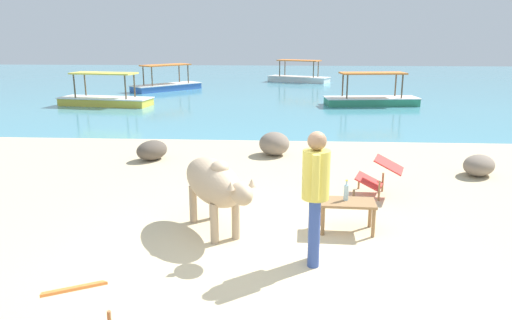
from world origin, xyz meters
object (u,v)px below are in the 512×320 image
object	(u,v)px
person_standing	(316,188)
boat_white	(299,77)
low_bench_table	(348,206)
boat_yellow	(106,98)
deck_chair_far	(77,317)
boat_blue	(167,85)
cow	(214,183)
deck_chair_near	(379,174)
bottle	(346,192)
boat_green	(371,98)

from	to	relation	value
person_standing	boat_white	bearing A→B (deg)	-86.73
low_bench_table	boat_yellow	size ratio (longest dim) A/B	0.20
deck_chair_far	boat_blue	size ratio (longest dim) A/B	0.26
cow	boat_yellow	world-z (taller)	boat_yellow
cow	boat_yellow	bearing A→B (deg)	176.11
cow	boat_blue	distance (m)	18.63
person_standing	deck_chair_near	bearing A→B (deg)	-111.17
bottle	boat_white	bearing A→B (deg)	90.28
cow	low_bench_table	distance (m)	1.88
cow	boat_green	xyz separation A→B (m)	(4.36, 13.12, -0.46)
low_bench_table	boat_yellow	bearing A→B (deg)	125.45
boat_green	boat_yellow	distance (m)	10.56
low_bench_table	boat_green	world-z (taller)	boat_green
bottle	boat_green	world-z (taller)	boat_green
bottle	deck_chair_near	size ratio (longest dim) A/B	0.33
cow	person_standing	distance (m)	1.61
boat_blue	boat_green	world-z (taller)	same
deck_chair_near	boat_white	bearing A→B (deg)	-70.51
person_standing	bottle	bearing A→B (deg)	-110.91
cow	deck_chair_near	size ratio (longest dim) A/B	2.06
boat_yellow	cow	bearing A→B (deg)	-55.05
boat_white	boat_yellow	distance (m)	13.15
low_bench_table	bottle	bearing A→B (deg)	119.06
person_standing	deck_chair_far	bearing A→B (deg)	46.50
cow	boat_green	size ratio (longest dim) A/B	0.48
boat_green	person_standing	bearing A→B (deg)	71.36
low_bench_table	bottle	size ratio (longest dim) A/B	2.63
low_bench_table	bottle	world-z (taller)	bottle
boat_blue	boat_yellow	world-z (taller)	same
deck_chair_far	person_standing	distance (m)	2.87
bottle	deck_chair_near	bearing A→B (deg)	64.46
low_bench_table	boat_blue	world-z (taller)	boat_blue
low_bench_table	cow	bearing A→B (deg)	-173.84
deck_chair_near	boat_yellow	xyz separation A→B (m)	(-8.74, 10.69, -0.13)
deck_chair_near	boat_blue	world-z (taller)	boat_blue
bottle	boat_white	size ratio (longest dim) A/B	0.08
deck_chair_far	boat_yellow	world-z (taller)	boat_yellow
low_bench_table	boat_yellow	xyz separation A→B (m)	(-8.02, 12.29, -0.12)
low_bench_table	boat_green	bearing A→B (deg)	81.38
low_bench_table	boat_green	size ratio (longest dim) A/B	0.21
bottle	person_standing	xyz separation A→B (m)	(-0.50, -1.06, 0.39)
low_bench_table	boat_white	world-z (taller)	boat_white
boat_white	boat_green	world-z (taller)	same
bottle	boat_yellow	size ratio (longest dim) A/B	0.08
deck_chair_near	deck_chair_far	world-z (taller)	same
boat_blue	boat_yellow	bearing A→B (deg)	-149.52
low_bench_table	boat_blue	bearing A→B (deg)	113.56
low_bench_table	person_standing	xyz separation A→B (m)	(-0.52, -1.01, 0.58)
boat_white	boat_yellow	bearing A→B (deg)	-102.71
deck_chair_near	boat_white	distance (m)	21.24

